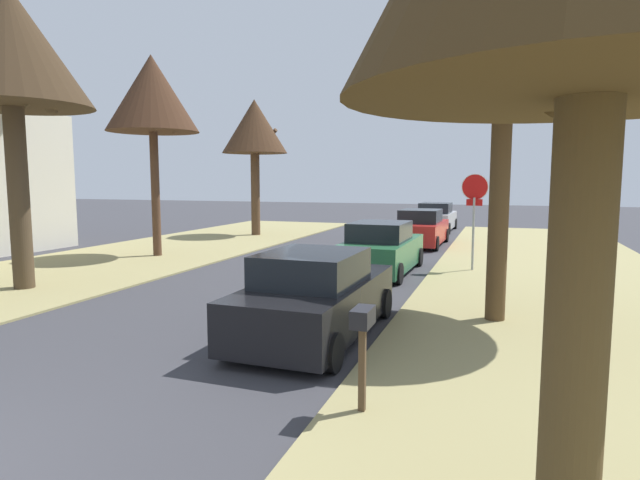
# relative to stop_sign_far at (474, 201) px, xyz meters

# --- Properties ---
(stop_sign_far) EXTENTS (0.81, 0.26, 2.97)m
(stop_sign_far) POSITION_rel_stop_sign_far_xyz_m (0.00, 0.00, 0.00)
(stop_sign_far) COLOR #9EA0A5
(stop_sign_far) RESTS_ON grass_verge_right
(street_tree_left_mid_a) EXTENTS (3.87, 3.87, 7.61)m
(street_tree_left_mid_a) POSITION_rel_stop_sign_far_xyz_m (-10.84, -6.65, 3.86)
(street_tree_left_mid_a) COLOR #493926
(street_tree_left_mid_a) RESTS_ON grass_verge_left
(street_tree_left_mid_b) EXTENTS (3.28, 3.28, 7.23)m
(street_tree_left_mid_b) POSITION_rel_stop_sign_far_xyz_m (-11.21, -0.55, 3.67)
(street_tree_left_mid_b) COLOR #503524
(street_tree_left_mid_b) RESTS_ON grass_verge_left
(street_tree_left_far) EXTENTS (3.25, 3.25, 6.76)m
(street_tree_left_far) POSITION_rel_stop_sign_far_xyz_m (-11.01, 7.33, 3.19)
(street_tree_left_far) COLOR #513926
(street_tree_left_far) RESTS_ON grass_verge_left
(parked_sedan_black) EXTENTS (2.02, 4.44, 1.57)m
(parked_sedan_black) POSITION_rel_stop_sign_far_xyz_m (-2.33, -8.02, -1.47)
(parked_sedan_black) COLOR black
(parked_sedan_black) RESTS_ON ground
(parked_sedan_green) EXTENTS (2.02, 4.44, 1.57)m
(parked_sedan_green) POSITION_rel_stop_sign_far_xyz_m (-2.63, -1.20, -1.47)
(parked_sedan_green) COLOR #28663D
(parked_sedan_green) RESTS_ON ground
(parked_sedan_red) EXTENTS (2.02, 4.44, 1.57)m
(parked_sedan_red) POSITION_rel_stop_sign_far_xyz_m (-2.47, 5.99, -1.47)
(parked_sedan_red) COLOR red
(parked_sedan_red) RESTS_ON ground
(parked_sedan_silver) EXTENTS (2.02, 4.44, 1.57)m
(parked_sedan_silver) POSITION_rel_stop_sign_far_xyz_m (-2.65, 12.87, -1.47)
(parked_sedan_silver) COLOR #BCBCC1
(parked_sedan_silver) RESTS_ON ground
(curbside_mailbox) EXTENTS (0.22, 0.44, 1.27)m
(curbside_mailbox) POSITION_rel_stop_sign_far_xyz_m (-0.72, -10.87, -1.14)
(curbside_mailbox) COLOR brown
(curbside_mailbox) RESTS_ON grass_verge_right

